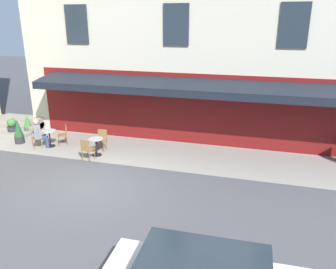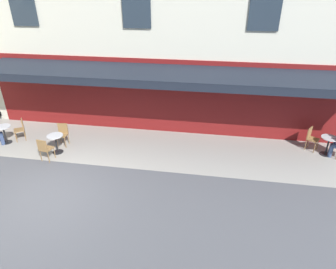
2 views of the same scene
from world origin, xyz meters
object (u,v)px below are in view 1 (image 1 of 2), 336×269
at_px(cafe_chair_wicker_corner_left, 87,148).
at_px(potted_plant_entrance_right, 12,126).
at_px(cafe_chair_wicker_back_row, 102,138).
at_px(cafe_table_mid_terrace, 50,136).
at_px(cafe_chair_wicker_corner_right, 64,133).
at_px(seated_companion_in_grey, 39,132).
at_px(potted_plant_under_sign, 28,125).
at_px(potted_plant_entrance_left, 18,132).
at_px(cafe_chair_wicker_under_awning, 34,137).
at_px(cafe_table_far_end, 96,144).

relative_size(cafe_chair_wicker_corner_left, potted_plant_entrance_right, 1.12).
distance_m(cafe_chair_wicker_back_row, potted_plant_entrance_right, 5.33).
xyz_separation_m(cafe_table_mid_terrace, potted_plant_entrance_right, (2.83, -1.02, -0.09)).
distance_m(cafe_table_mid_terrace, potted_plant_entrance_right, 3.01).
bearing_deg(cafe_chair_wicker_corner_right, seated_companion_in_grey, 37.18).
relative_size(potted_plant_under_sign, potted_plant_entrance_left, 0.79).
bearing_deg(cafe_chair_wicker_under_awning, cafe_chair_wicker_corner_right, -142.41).
relative_size(cafe_chair_wicker_corner_right, cafe_chair_wicker_corner_left, 1.00).
distance_m(cafe_table_far_end, potted_plant_under_sign, 4.97).
bearing_deg(cafe_table_far_end, potted_plant_entrance_right, -14.79).
xyz_separation_m(potted_plant_under_sign, potted_plant_entrance_left, (-0.53, 1.34, 0.12)).
distance_m(cafe_chair_wicker_under_awning, cafe_table_far_end, 2.98).
height_order(cafe_chair_wicker_under_awning, cafe_chair_wicker_corner_left, same).
bearing_deg(cafe_chair_wicker_corner_right, cafe_chair_wicker_back_row, 176.23).
distance_m(cafe_chair_wicker_back_row, seated_companion_in_grey, 2.81).
bearing_deg(potted_plant_entrance_left, seated_companion_in_grey, 168.42).
xyz_separation_m(cafe_table_far_end, potted_plant_under_sign, (4.65, -1.74, -0.05)).
height_order(cafe_chair_wicker_corner_left, cafe_chair_wicker_back_row, same).
bearing_deg(seated_companion_in_grey, potted_plant_under_sign, -41.14).
height_order(cafe_chair_wicker_under_awning, potted_plant_entrance_right, cafe_chair_wicker_under_awning).
distance_m(cafe_table_far_end, potted_plant_entrance_right, 5.50).
bearing_deg(potted_plant_entrance_left, cafe_chair_wicker_back_row, -176.67).
xyz_separation_m(cafe_table_mid_terrace, cafe_chair_wicker_corner_right, (-0.51, -0.37, 0.06)).
height_order(cafe_table_far_end, seated_companion_in_grey, seated_companion_in_grey).
bearing_deg(potted_plant_under_sign, cafe_chair_wicker_corner_right, 159.93).
bearing_deg(potted_plant_under_sign, potted_plant_entrance_right, 26.23).
bearing_deg(cafe_chair_wicker_back_row, cafe_table_far_end, 94.51).
bearing_deg(seated_companion_in_grey, cafe_chair_wicker_corner_left, 164.57).
bearing_deg(seated_companion_in_grey, cafe_table_mid_terrace, -140.44).
bearing_deg(potted_plant_entrance_right, cafe_chair_wicker_under_awning, 148.82).
xyz_separation_m(cafe_table_mid_terrace, cafe_chair_wicker_corner_left, (-2.40, 1.01, 0.06)).
bearing_deg(cafe_chair_wicker_under_awning, seated_companion_in_grey, -140.44).
xyz_separation_m(potted_plant_entrance_right, potted_plant_entrance_left, (-1.20, 1.01, 0.16)).
xyz_separation_m(cafe_chair_wicker_under_awning, cafe_chair_wicker_corner_left, (-2.88, 0.61, 0.00)).
xyz_separation_m(cafe_chair_wicker_under_awning, seated_companion_in_grey, (-0.17, -0.14, 0.17)).
bearing_deg(cafe_chair_wicker_corner_left, cafe_chair_wicker_back_row, -91.94).
relative_size(cafe_table_far_end, potted_plant_entrance_left, 0.66).
xyz_separation_m(cafe_chair_wicker_under_awning, cafe_table_far_end, (-2.98, -0.01, -0.06)).
xyz_separation_m(seated_companion_in_grey, potted_plant_under_sign, (1.84, -1.61, -0.28)).
bearing_deg(cafe_table_mid_terrace, potted_plant_entrance_left, -0.15).
height_order(cafe_table_far_end, potted_plant_entrance_left, potted_plant_entrance_left).
bearing_deg(seated_companion_in_grey, cafe_chair_wicker_corner_right, -142.82).
bearing_deg(cafe_chair_wicker_back_row, potted_plant_entrance_right, -8.36).
xyz_separation_m(cafe_chair_wicker_under_awning, cafe_chair_wicker_corner_right, (-1.00, -0.77, 0.00)).
distance_m(cafe_chair_wicker_corner_right, potted_plant_entrance_left, 2.18).
distance_m(cafe_chair_wicker_corner_left, potted_plant_entrance_right, 5.61).
xyz_separation_m(cafe_chair_wicker_back_row, potted_plant_under_sign, (4.60, -1.10, -0.11)).
relative_size(cafe_chair_wicker_under_awning, cafe_chair_wicker_back_row, 1.00).
distance_m(cafe_table_mid_terrace, cafe_chair_wicker_corner_right, 0.63).
bearing_deg(cafe_chair_wicker_corner_left, potted_plant_entrance_right, -21.22).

